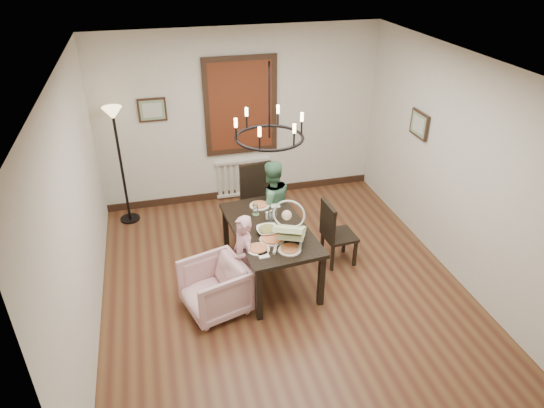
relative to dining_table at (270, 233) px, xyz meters
name	(u,v)px	position (x,y,z in m)	size (l,w,h in m)	color
room_shell	(275,174)	(0.11, 0.15, 0.73)	(4.51, 5.00, 2.81)	brown
dining_table	(270,233)	(0.00, 0.00, 0.00)	(1.04, 1.68, 0.75)	black
chair_far	(261,203)	(0.12, 0.99, -0.12)	(0.48, 0.48, 1.09)	black
chair_right	(340,232)	(0.99, 0.07, -0.20)	(0.41, 0.41, 0.93)	black
armchair	(215,288)	(-0.79, -0.48, -0.35)	(0.69, 0.71, 0.64)	beige
elderly_woman	(243,264)	(-0.41, -0.30, -0.20)	(0.34, 0.22, 0.93)	#D797A1
seated_man	(271,211)	(0.20, 0.72, -0.12)	(0.53, 0.41, 1.08)	#497C57
baby_bouncer	(290,228)	(0.16, -0.35, 0.27)	(0.40, 0.56, 0.37)	beige
salad_bowl	(268,230)	(-0.06, -0.12, 0.12)	(0.32, 0.32, 0.08)	white
pizza_platter	(272,239)	(-0.04, -0.29, 0.11)	(0.30, 0.30, 0.04)	tan
drinking_glass	(271,217)	(0.04, 0.12, 0.16)	(0.07, 0.07, 0.14)	silver
window_blinds	(241,106)	(0.11, 2.24, 0.93)	(1.00, 0.03, 1.40)	maroon
radiator	(243,177)	(0.11, 2.26, -0.32)	(0.92, 0.12, 0.62)	silver
picture_back	(152,110)	(-1.24, 2.25, 0.98)	(0.42, 0.03, 0.36)	black
picture_right	(419,124)	(2.32, 0.68, 0.98)	(0.42, 0.03, 0.36)	black
floor_lamp	(122,168)	(-1.79, 1.93, 0.23)	(0.30, 0.30, 1.80)	black
chandelier	(269,137)	(0.00, 0.00, 1.28)	(0.80, 0.80, 0.04)	black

